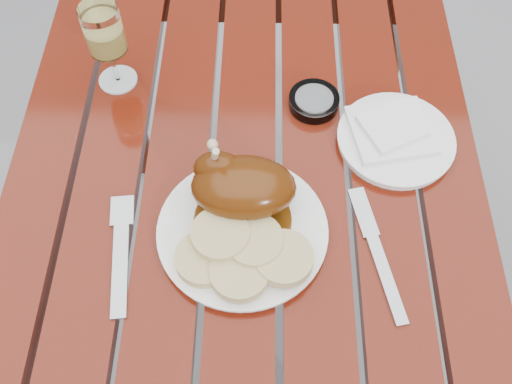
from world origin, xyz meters
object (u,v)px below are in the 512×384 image
at_px(dinner_plate, 243,232).
at_px(wine_glass, 109,47).
at_px(ashtray, 314,101).
at_px(table, 247,278).
at_px(side_plate, 396,140).

relative_size(dinner_plate, wine_glass, 1.59).
height_order(dinner_plate, ashtray, ashtray).
bearing_deg(table, wine_glass, 135.97).
height_order(table, ashtray, ashtray).
distance_m(table, side_plate, 0.47).
xyz_separation_m(dinner_plate, wine_glass, (-0.24, 0.32, 0.08)).
bearing_deg(dinner_plate, side_plate, 35.32).
distance_m(table, wine_glass, 0.57).
bearing_deg(side_plate, ashtray, 149.49).
relative_size(side_plate, ashtray, 2.23).
xyz_separation_m(side_plate, ashtray, (-0.14, 0.08, 0.00)).
relative_size(wine_glass, side_plate, 0.83).
bearing_deg(table, side_plate, 20.91).
distance_m(wine_glass, side_plate, 0.53).
relative_size(table, side_plate, 5.90).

